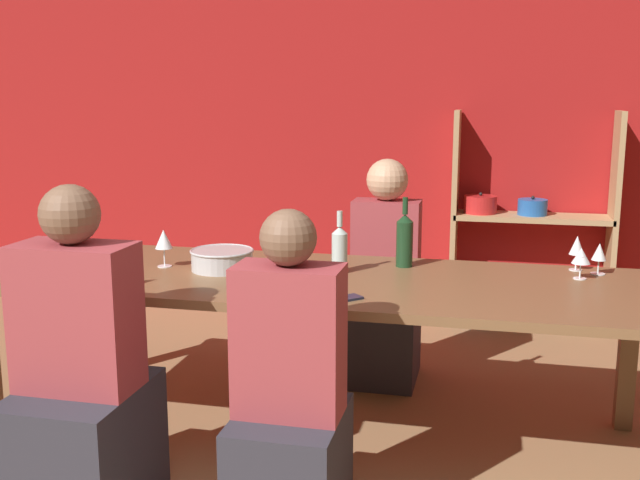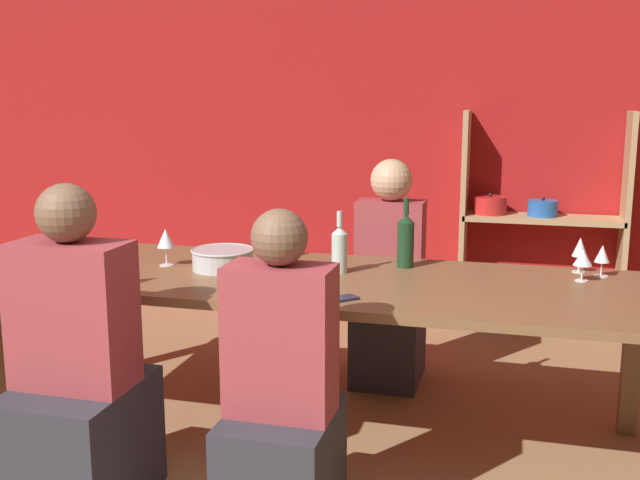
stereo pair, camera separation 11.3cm
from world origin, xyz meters
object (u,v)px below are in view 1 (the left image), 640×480
wine_glass_empty_a (164,240)px  wine_glass_empty_f (68,232)px  wine_glass_empty_c (577,246)px  person_far_a (385,298)px  wine_glass_red_b (581,257)px  dining_table (315,292)px  wine_glass_white_b (282,234)px  shelf_unit (524,246)px  wine_glass_white_a (65,251)px  wine_bottle_amber (277,253)px  wine_glass_red_a (599,253)px  person_near_a (82,396)px  mixing_bowl (222,259)px  wine_bottle_dark (340,248)px  cell_phone (344,299)px  wine_glass_empty_d (79,258)px  wine_glass_empty_e (114,259)px  wine_bottle_green (405,239)px  person_near_b (290,420)px

wine_glass_empty_a → wine_glass_empty_f: bearing=167.2°
wine_glass_empty_c → wine_glass_empty_f: bearing=-174.7°
person_far_a → wine_glass_red_b: bearing=149.7°
dining_table → person_far_a: person_far_a is taller
wine_glass_empty_a → wine_glass_white_b: bearing=34.3°
wine_glass_empty_c → wine_glass_red_b: bearing=-89.6°
shelf_unit → wine_glass_white_a: size_ratio=8.33×
wine_bottle_amber → wine_glass_red_b: (1.32, 0.29, -0.01)m
wine_glass_red_a → person_near_a: bearing=-149.5°
mixing_bowl → wine_glass_red_a: 1.73m
wine_bottle_dark → wine_bottle_amber: size_ratio=0.96×
shelf_unit → person_near_a: size_ratio=1.17×
mixing_bowl → wine_glass_red_a: size_ratio=2.07×
shelf_unit → mixing_bowl: shelf_unit is taller
cell_phone → person_far_a: (0.01, 1.13, -0.30)m
dining_table → wine_glass_empty_c: wine_glass_empty_c is taller
wine_glass_empty_d → wine_glass_empty_a: bearing=63.8°
wine_glass_empty_e → wine_glass_white_b: 0.91m
shelf_unit → wine_glass_white_a: shelf_unit is taller
mixing_bowl → wine_glass_empty_d: 0.65m
wine_glass_empty_a → wine_glass_empty_d: bearing=-116.2°
wine_glass_empty_a → wine_glass_red_b: wine_glass_empty_a is taller
cell_phone → person_near_a: bearing=-153.0°
dining_table → wine_glass_empty_f: (-1.33, 0.17, 0.19)m
wine_glass_red_b → wine_glass_white_b: (-1.42, 0.14, 0.02)m
shelf_unit → wine_bottle_green: 1.86m
wine_bottle_amber → wine_glass_red_b: wine_bottle_amber is taller
wine_glass_empty_a → wine_glass_white_b: (0.49, 0.33, -0.01)m
wine_glass_empty_a → wine_glass_empty_f: size_ratio=1.05×
wine_glass_white_b → wine_bottle_green: bearing=-6.2°
mixing_bowl → cell_phone: (0.66, -0.39, -0.05)m
wine_glass_red_b → person_far_a: bearing=149.7°
mixing_bowl → wine_glass_red_b: wine_glass_red_b is taller
wine_glass_empty_d → person_far_a: person_far_a is taller
mixing_bowl → wine_glass_empty_c: 1.65m
wine_bottle_green → wine_glass_empty_a: (-1.11, -0.26, -0.00)m
mixing_bowl → wine_glass_empty_c: size_ratio=1.83×
cell_phone → wine_glass_empty_c: bearing=38.2°
wine_glass_empty_e → person_near_b: person_near_b is taller
wine_glass_white_a → person_far_a: (1.27, 1.08, -0.42)m
wine_glass_red_a → cell_phone: 1.26m
cell_phone → wine_glass_empty_f: bearing=161.3°
wine_glass_empty_a → wine_glass_red_b: bearing=5.8°
wine_bottle_amber → wine_glass_white_b: wine_bottle_amber is taller
wine_bottle_amber → wine_glass_empty_f: bearing=169.0°
shelf_unit → person_far_a: 1.47m
wine_glass_white_b → wine_glass_empty_c: bearing=1.3°
person_near_b → wine_glass_empty_a: bearing=135.4°
wine_bottle_amber → wine_glass_empty_d: wine_bottle_amber is taller
person_near_a → person_near_b: size_ratio=1.05×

